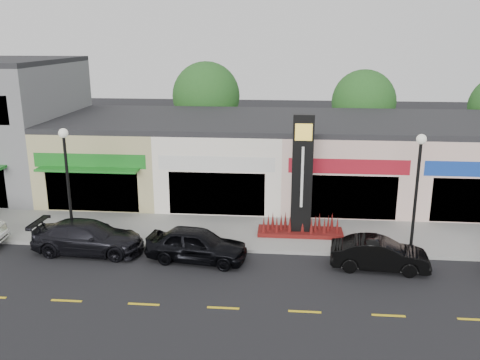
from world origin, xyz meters
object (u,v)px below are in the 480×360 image
Objects in this scene: lamp_west_near at (67,174)px; car_black_conv at (379,254)px; pylon_sign at (301,193)px; lamp_east_near at (417,182)px; car_dark_sedan at (88,237)px; car_black_sedan at (197,244)px.

lamp_west_near is 14.65m from car_black_conv.
pylon_sign is 4.94m from car_black_conv.
pylon_sign is (-5.00, 1.70, -1.20)m from lamp_east_near.
pylon_sign is at bearing 161.25° from lamp_east_near.
lamp_east_near is 3.66m from car_black_conv.
pylon_sign reaches higher than car_black_conv.
pylon_sign is at bearing -72.35° from car_dark_sedan.
car_dark_sedan is 13.11m from car_black_conv.
car_black_conv is at bearing -45.34° from pylon_sign.
pylon_sign is 5.84m from car_black_sedan.
lamp_east_near is 1.07× the size of car_dark_sedan.
car_black_sedan is 7.96m from car_black_conv.
lamp_west_near is 16.00m from lamp_east_near.
lamp_west_near is 1.00× the size of lamp_east_near.
car_black_conv is (13.10, -0.59, -0.06)m from car_dark_sedan.
car_black_conv is (-1.71, -1.63, -2.80)m from lamp_east_near.
pylon_sign reaches higher than car_black_sedan.
pylon_sign is 1.17× the size of car_dark_sedan.
lamp_east_near reaches higher than car_black_sedan.
lamp_east_near is 0.91× the size of pylon_sign.
car_dark_sedan is 1.24× the size of car_black_conv.
car_black_sedan is at bearing -171.30° from lamp_east_near.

